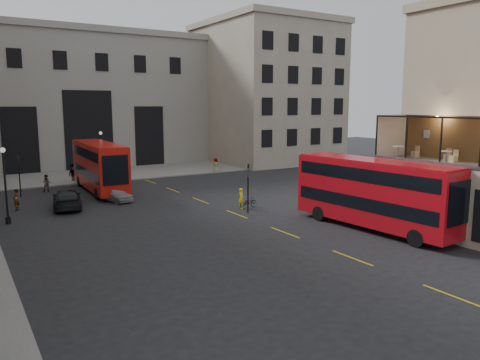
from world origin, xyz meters
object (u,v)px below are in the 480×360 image
pedestrian_a (47,183)px  car_a (115,194)px  bus_near (374,191)px  cafe_chair_b (454,158)px  bicycle (248,203)px  pedestrian_b (73,173)px  car_b (109,177)px  car_c (67,199)px  street_lamp_a (6,190)px  traffic_light_near (248,182)px  cafe_chair_c (448,157)px  pedestrian_c (106,167)px  cyclist (241,198)px  traffic_light_far (19,170)px  bus_far (99,164)px  cafe_table_far (398,150)px  pedestrian_d (216,165)px  cafe_chair_d (415,154)px  street_lamp_b (102,158)px  pedestrian_e (16,200)px  cafe_table_mid (446,155)px

pedestrian_a → car_a: bearing=-47.0°
bus_near → cafe_chair_b: 5.29m
bicycle → pedestrian_b: bearing=16.6°
pedestrian_a → pedestrian_b: (3.48, 4.82, 0.15)m
car_b → car_c: (-6.43, -10.43, 0.08)m
street_lamp_a → pedestrian_a: street_lamp_a is taller
traffic_light_near → cafe_chair_c: 13.96m
cafe_chair_b → pedestrian_c: bearing=106.7°
car_b → pedestrian_b: bearing=99.0°
pedestrian_b → cafe_chair_b: bearing=-96.5°
cyclist → pedestrian_c: bearing=28.4°
traffic_light_far → cafe_chair_b: bearing=-51.3°
bus_far → cafe_chair_c: bearing=-59.1°
pedestrian_b → cafe_table_far: (14.63, -30.67, 4.20)m
pedestrian_d → cafe_table_far: (-1.86, -28.89, 4.29)m
car_a → pedestrian_c: (3.99, 16.82, 0.13)m
car_b → cafe_chair_b: 33.84m
cafe_chair_c → cafe_chair_d: size_ratio=1.00×
street_lamp_b → street_lamp_a: bearing=-124.5°
pedestrian_b → pedestrian_e: bearing=-152.1°
bus_far → pedestrian_e: bearing=-148.4°
street_lamp_a → car_c: (4.57, 2.98, -1.63)m
traffic_light_far → pedestrian_c: 15.10m
pedestrian_a → cafe_table_far: 31.86m
bus_far → pedestrian_b: 7.44m
car_c → pedestrian_a: (-0.10, 8.45, 0.06)m
car_b → cafe_table_far: bearing=-105.5°
car_b → cafe_chair_c: cafe_chair_c is taller
pedestrian_b → cafe_chair_d: bearing=-94.0°
bus_near → pedestrian_c: 35.78m
bus_far → cafe_table_mid: bearing=-62.5°
pedestrian_c → pedestrian_d: pedestrian_d is taller
traffic_light_near → bicycle: traffic_light_near is taller
bus_near → car_a: bus_near is taller
car_c → cafe_chair_c: bearing=145.0°
car_b → cafe_chair_b: (13.07, -30.94, 4.16)m
cyclist → cafe_chair_c: cafe_chair_c is taller
bus_far → cafe_table_mid: 30.42m
car_c → cafe_table_far: cafe_table_far is taller
street_lamp_a → pedestrian_b: bearing=63.9°
cafe_table_mid → cafe_chair_c: 1.81m
car_c → pedestrian_e: (-3.57, 1.25, 0.09)m
cafe_table_mid → cyclist: bearing=115.9°
car_a → cafe_table_far: 23.29m
pedestrian_b → cafe_table_far: cafe_table_far is taller
bus_far → pedestrian_d: bus_far is taller
car_c → cafe_table_mid: cafe_table_mid is taller
street_lamp_a → car_a: bearing=23.2°
cyclist → pedestrian_e: (-15.37, 8.68, 0.02)m
traffic_light_near → pedestrian_c: size_ratio=2.45×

